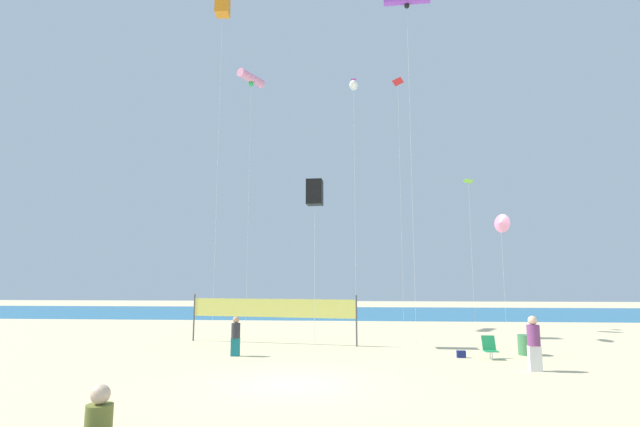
% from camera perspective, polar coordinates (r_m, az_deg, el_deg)
% --- Properties ---
extents(ground_plane, '(120.00, 120.00, 0.00)m').
position_cam_1_polar(ground_plane, '(15.02, -3.53, -19.89)').
color(ground_plane, beige).
extents(ocean_band, '(120.00, 20.00, 0.01)m').
position_cam_1_polar(ocean_band, '(47.67, 1.94, -11.85)').
color(ocean_band, '#1E6B99').
rests_on(ocean_band, ground).
extents(beachgoer_plum_shirt, '(0.43, 0.43, 1.87)m').
position_cam_1_polar(beachgoer_plum_shirt, '(18.44, 24.40, -13.87)').
color(beachgoer_plum_shirt, white).
rests_on(beachgoer_plum_shirt, ground).
extents(beachgoer_charcoal_shirt, '(0.37, 0.37, 1.60)m').
position_cam_1_polar(beachgoer_charcoal_shirt, '(20.49, -10.14, -14.22)').
color(beachgoer_charcoal_shirt, '#19727A').
rests_on(beachgoer_charcoal_shirt, ground).
extents(folding_beach_chair, '(0.52, 0.65, 0.89)m').
position_cam_1_polar(folding_beach_chair, '(20.68, 19.79, -14.90)').
color(folding_beach_chair, '#1E8C4C').
rests_on(folding_beach_chair, ground).
extents(trash_barrel, '(0.66, 0.66, 0.83)m').
position_cam_1_polar(trash_barrel, '(22.27, 23.62, -14.32)').
color(trash_barrel, '#3F7F4C').
rests_on(trash_barrel, ground).
extents(volleyball_net, '(8.53, 1.59, 2.40)m').
position_cam_1_polar(volleyball_net, '(24.22, -5.84, -11.49)').
color(volleyball_net, '#4C4C51').
rests_on(volleyball_net, ground).
extents(beach_handbag, '(0.35, 0.17, 0.28)m').
position_cam_1_polar(beach_handbag, '(20.67, 16.67, -15.95)').
color(beach_handbag, navy).
rests_on(beach_handbag, ground).
extents(kite_red_diamond, '(0.88, 0.89, 17.92)m').
position_cam_1_polar(kite_red_diamond, '(36.54, 9.35, 15.12)').
color(kite_red_diamond, silver).
rests_on(kite_red_diamond, ground).
extents(kite_orange_box, '(0.90, 0.90, 21.36)m').
position_cam_1_polar(kite_orange_box, '(33.80, -11.68, 23.36)').
color(kite_orange_box, silver).
rests_on(kite_orange_box, ground).
extents(kite_pink_delta, '(0.94, 1.13, 7.33)m').
position_cam_1_polar(kite_pink_delta, '(32.34, 20.97, -1.12)').
color(kite_pink_delta, silver).
rests_on(kite_pink_delta, ground).
extents(kite_black_box, '(0.82, 0.82, 8.05)m').
position_cam_1_polar(kite_black_box, '(23.44, -0.64, 2.55)').
color(kite_black_box, silver).
rests_on(kite_black_box, ground).
extents(kite_violet_tube, '(2.49, 0.59, 18.26)m').
position_cam_1_polar(kite_violet_tube, '(28.22, 10.42, 23.89)').
color(kite_violet_tube, silver).
rests_on(kite_violet_tube, ground).
extents(kite_pink_tube, '(1.65, 2.39, 17.85)m').
position_cam_1_polar(kite_pink_tube, '(35.69, -8.31, 15.78)').
color(kite_pink_tube, silver).
rests_on(kite_pink_tube, ground).
extents(kite_white_inflatable, '(0.52, 1.54, 14.94)m').
position_cam_1_polar(kite_white_inflatable, '(28.96, 4.08, 15.12)').
color(kite_white_inflatable, silver).
rests_on(kite_white_inflatable, ground).
extents(kite_lime_diamond, '(0.84, 0.85, 10.06)m').
position_cam_1_polar(kite_lime_diamond, '(33.93, 17.49, 3.63)').
color(kite_lime_diamond, silver).
rests_on(kite_lime_diamond, ground).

